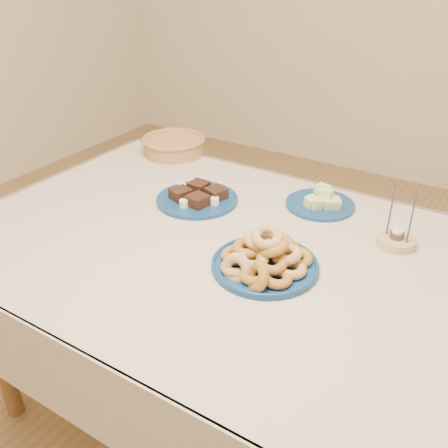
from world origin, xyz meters
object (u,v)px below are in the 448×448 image
at_px(wicker_basket, 174,145).
at_px(dining_table, 233,276).
at_px(brownie_plate, 197,197).
at_px(candle_holder, 396,240).
at_px(donut_platter, 264,259).
at_px(melon_plate, 322,201).

bearing_deg(wicker_basket, dining_table, -39.90).
height_order(brownie_plate, candle_holder, candle_holder).
xyz_separation_m(wicker_basket, candle_holder, (1.00, -0.24, -0.02)).
bearing_deg(donut_platter, brownie_plate, 148.47).
distance_m(donut_platter, brownie_plate, 0.46).
relative_size(melon_plate, candle_holder, 1.35).
bearing_deg(candle_holder, wicker_basket, 166.46).
height_order(dining_table, candle_holder, candle_holder).
bearing_deg(brownie_plate, dining_table, -35.62).
height_order(dining_table, melon_plate, melon_plate).
distance_m(melon_plate, candle_holder, 0.30).
bearing_deg(dining_table, wicker_basket, 140.10).
distance_m(melon_plate, brownie_plate, 0.42).
relative_size(donut_platter, candle_holder, 1.84).
relative_size(dining_table, candle_holder, 9.03).
bearing_deg(donut_platter, candle_holder, 49.75).
distance_m(brownie_plate, wicker_basket, 0.47).
xyz_separation_m(dining_table, donut_platter, (0.13, -0.05, 0.14)).
bearing_deg(donut_platter, wicker_basket, 142.76).
bearing_deg(candle_holder, dining_table, -146.79).
distance_m(dining_table, donut_platter, 0.20).
height_order(dining_table, wicker_basket, wicker_basket).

